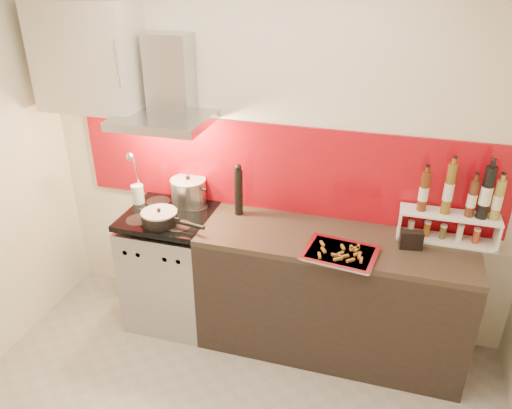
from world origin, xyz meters
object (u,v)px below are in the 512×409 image
(counter, at_px, (331,294))
(pepper_mill, at_px, (238,190))
(stock_pot, at_px, (189,191))
(baking_tray, at_px, (340,253))
(range_stove, at_px, (173,268))
(saute_pan, at_px, (160,217))

(counter, height_order, pepper_mill, pepper_mill)
(counter, height_order, stock_pot, stock_pot)
(stock_pot, bearing_deg, baking_tray, -18.33)
(range_stove, bearing_deg, pepper_mill, 17.67)
(counter, relative_size, saute_pan, 3.78)
(saute_pan, bearing_deg, range_stove, 98.02)
(range_stove, bearing_deg, baking_tray, -8.61)
(baking_tray, bearing_deg, pepper_mill, 155.95)
(counter, xyz_separation_m, pepper_mill, (-0.72, 0.15, 0.63))
(counter, bearing_deg, range_stove, -179.77)
(counter, bearing_deg, baking_tray, -74.20)
(stock_pot, bearing_deg, saute_pan, -100.11)
(saute_pan, bearing_deg, stock_pot, 79.89)
(counter, height_order, saute_pan, saute_pan)
(range_stove, relative_size, baking_tray, 1.90)
(pepper_mill, relative_size, baking_tray, 0.80)
(range_stove, height_order, counter, range_stove)
(counter, relative_size, baking_tray, 3.76)
(saute_pan, xyz_separation_m, baking_tray, (1.23, -0.04, -0.04))
(stock_pot, bearing_deg, range_stove, -112.53)
(saute_pan, relative_size, baking_tray, 1.00)
(stock_pot, xyz_separation_m, baking_tray, (1.17, -0.39, -0.09))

